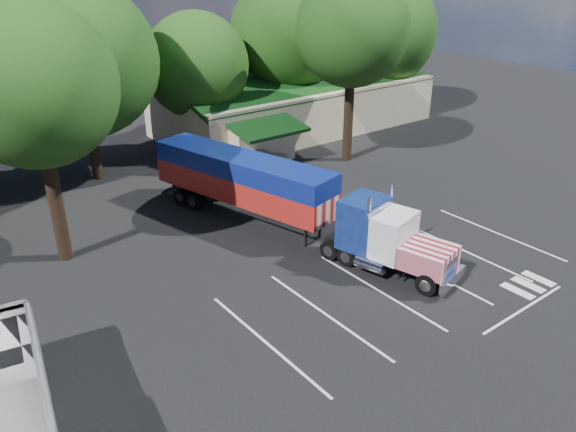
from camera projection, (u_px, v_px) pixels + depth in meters
ground at (298, 243)px, 30.42m from camera, size 120.00×120.00×0.00m
event_hall at (294, 103)px, 49.88m from camera, size 24.20×14.12×5.55m
tree_row_c at (81, 61)px, 35.91m from camera, size 10.00×10.00×13.05m
tree_row_d at (196, 66)px, 42.43m from camera, size 8.00×8.00×10.60m
tree_row_e at (286, 35)px, 47.13m from camera, size 9.60×9.60×12.90m
tree_row_f at (380, 31)px, 51.92m from camera, size 10.40×10.40×13.00m
tree_near_left at (34, 86)px, 25.21m from camera, size 7.60×7.60×12.65m
tree_near_right at (352, 30)px, 38.89m from camera, size 8.00×8.00×13.50m
semi_truck at (276, 192)px, 30.96m from camera, size 7.01×19.24×4.03m
woman at (403, 263)px, 26.61m from camera, size 0.52×0.71×1.81m
bicycle at (266, 197)px, 35.16m from camera, size 0.90×1.64×0.82m
silver_sedan at (262, 161)px, 40.42m from camera, size 4.61×3.05×1.44m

